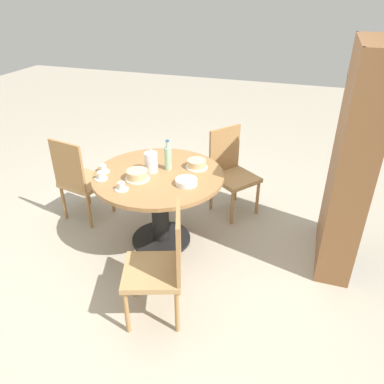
% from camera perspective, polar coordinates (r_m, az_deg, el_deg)
% --- Properties ---
extents(ground_plane, '(14.00, 14.00, 0.00)m').
position_cam_1_polar(ground_plane, '(3.78, -4.67, -7.24)').
color(ground_plane, '#B2A893').
extents(dining_table, '(1.19, 1.19, 0.74)m').
position_cam_1_polar(dining_table, '(3.48, -5.03, -0.00)').
color(dining_table, black).
rests_on(dining_table, ground_plane).
extents(chair_a, '(0.49, 0.49, 0.93)m').
position_cam_1_polar(chair_a, '(4.03, -16.70, 1.95)').
color(chair_a, '#A87A47').
rests_on(chair_a, ground_plane).
extents(chair_b, '(0.54, 0.54, 0.93)m').
position_cam_1_polar(chair_b, '(2.75, -4.70, -10.94)').
color(chair_b, '#A87A47').
rests_on(chair_b, ground_plane).
extents(chair_c, '(0.59, 0.59, 0.93)m').
position_cam_1_polar(chair_c, '(4.05, 6.01, 3.28)').
color(chair_c, '#A87A47').
rests_on(chair_c, ground_plane).
extents(bookshelf, '(0.87, 0.28, 1.90)m').
position_cam_1_polar(bookshelf, '(3.35, 22.78, 4.08)').
color(bookshelf, brown).
rests_on(bookshelf, ground_plane).
extents(coffee_pot, '(0.12, 0.12, 0.22)m').
position_cam_1_polar(coffee_pot, '(3.40, -6.25, 4.65)').
color(coffee_pot, silver).
rests_on(coffee_pot, dining_table).
extents(water_bottle, '(0.07, 0.07, 0.29)m').
position_cam_1_polar(water_bottle, '(3.43, -3.69, 5.27)').
color(water_bottle, '#99C6A3').
rests_on(water_bottle, dining_table).
extents(cake_main, '(0.22, 0.22, 0.09)m').
position_cam_1_polar(cake_main, '(3.31, -8.35, 2.58)').
color(cake_main, white).
rests_on(cake_main, dining_table).
extents(cake_second, '(0.20, 0.20, 0.08)m').
position_cam_1_polar(cake_second, '(3.48, 0.72, 4.28)').
color(cake_second, white).
rests_on(cake_second, dining_table).
extents(cup_a, '(0.11, 0.11, 0.07)m').
position_cam_1_polar(cup_a, '(3.50, -13.39, 3.40)').
color(cup_a, silver).
rests_on(cup_a, dining_table).
extents(cup_b, '(0.11, 0.11, 0.07)m').
position_cam_1_polar(cup_b, '(3.17, -10.71, 0.80)').
color(cup_b, silver).
rests_on(cup_b, dining_table).
extents(cup_c, '(0.11, 0.11, 0.07)m').
position_cam_1_polar(cup_c, '(3.38, -13.72, 2.35)').
color(cup_c, silver).
rests_on(cup_c, dining_table).
extents(plate_stack, '(0.19, 0.19, 0.05)m').
position_cam_1_polar(plate_stack, '(3.19, -0.86, 1.57)').
color(plate_stack, white).
rests_on(plate_stack, dining_table).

